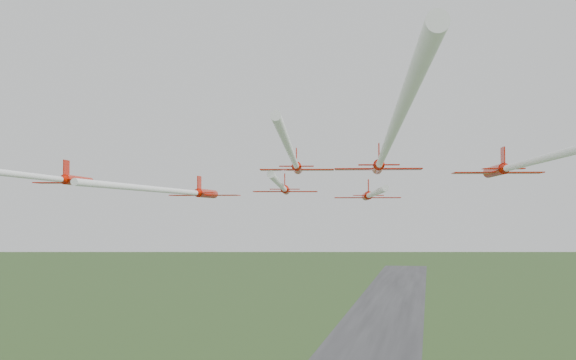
% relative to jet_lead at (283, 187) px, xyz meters
% --- Properties ---
extents(runway, '(38.00, 900.00, 0.04)m').
position_rel_jet_lead_xyz_m(runway, '(-2.70, 199.22, -53.54)').
color(runway, '#2D2D2F').
rests_on(runway, ground).
extents(jet_lead, '(13.03, 57.76, 2.87)m').
position_rel_jet_lead_xyz_m(jet_lead, '(0.00, 0.00, 0.00)').
color(jet_lead, '#C51200').
extents(jet_row2_left, '(9.39, 50.97, 2.80)m').
position_rel_jet_lead_xyz_m(jet_row2_left, '(-10.37, -10.20, -0.78)').
color(jet_row2_left, '#C51200').
extents(jet_row2_right, '(9.27, 43.49, 2.66)m').
position_rel_jet_lead_xyz_m(jet_row2_right, '(11.90, -4.74, -1.12)').
color(jet_row2_right, '#C51200').
extents(jet_row3_left, '(11.54, 68.06, 2.79)m').
position_rel_jet_lead_xyz_m(jet_row3_left, '(-19.79, -33.91, 0.38)').
color(jet_row3_left, '#C51200').
extents(jet_row3_mid, '(11.99, 57.67, 2.59)m').
position_rel_jet_lead_xyz_m(jet_row3_mid, '(5.86, -25.84, 1.89)').
color(jet_row3_mid, '#C51200').
extents(jet_row3_right, '(12.02, 69.84, 2.96)m').
position_rel_jet_lead_xyz_m(jet_row3_right, '(28.49, -29.45, 1.37)').
color(jet_row3_right, '#C51200').
extents(jet_row4_right, '(9.90, 67.72, 2.59)m').
position_rel_jet_lead_xyz_m(jet_row4_right, '(15.69, -42.68, 1.21)').
color(jet_row4_right, '#C51200').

